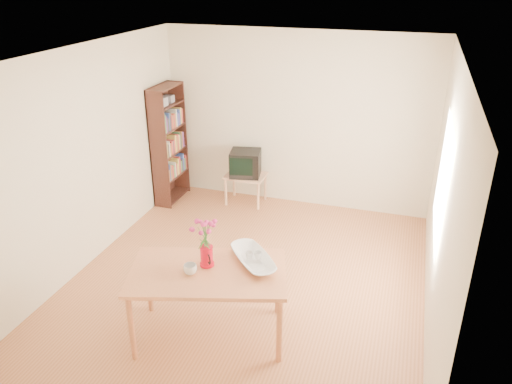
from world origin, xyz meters
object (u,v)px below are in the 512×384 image
(table, at_px, (208,278))
(pitcher, at_px, (207,257))
(television, at_px, (246,163))
(mug, at_px, (190,269))
(bowl, at_px, (253,243))

(table, bearing_deg, pitcher, 98.94)
(pitcher, xyz_separation_m, television, (-0.60, 2.92, -0.19))
(pitcher, bearing_deg, mug, -154.85)
(table, relative_size, bowl, 3.71)
(pitcher, bearing_deg, bowl, -13.27)
(pitcher, distance_m, mug, 0.21)
(table, xyz_separation_m, mug, (-0.13, -0.09, 0.13))
(table, distance_m, pitcher, 0.20)
(television, bearing_deg, bowl, -80.72)
(bowl, bearing_deg, television, 110.16)
(mug, bearing_deg, table, 173.61)
(mug, xyz_separation_m, bowl, (0.50, 0.37, 0.16))
(bowl, relative_size, television, 0.87)
(mug, relative_size, bowl, 0.29)
(bowl, distance_m, television, 2.93)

